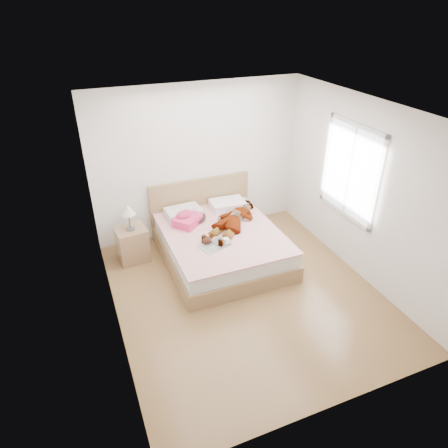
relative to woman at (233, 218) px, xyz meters
name	(u,v)px	position (x,y,z in m)	size (l,w,h in m)	color
ground	(246,293)	(-0.26, -1.11, -0.61)	(4.00, 4.00, 0.00)	#4B3017
woman	(233,218)	(0.00, 0.00, 0.00)	(0.55, 1.47, 0.20)	white
hair	(190,215)	(-0.57, 0.45, -0.06)	(0.48, 0.59, 0.09)	black
phone	(195,209)	(-0.50, 0.40, 0.08)	(0.05, 0.10, 0.01)	silver
room_shell	(350,171)	(1.52, -0.81, 0.89)	(4.00, 4.00, 4.00)	white
bed	(220,241)	(-0.26, -0.07, -0.34)	(1.80, 2.08, 1.00)	olive
towel	(187,219)	(-0.69, 0.27, -0.01)	(0.55, 0.54, 0.23)	#E93F77
magazine	(215,245)	(-0.50, -0.51, -0.09)	(0.51, 0.41, 0.03)	silver
coffee_mug	(226,241)	(-0.33, -0.52, -0.05)	(0.14, 0.12, 0.10)	white
plush_toy	(206,240)	(-0.59, -0.39, -0.04)	(0.16, 0.22, 0.12)	black
nightstand	(132,242)	(-1.58, 0.36, -0.28)	(0.50, 0.45, 0.99)	brown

